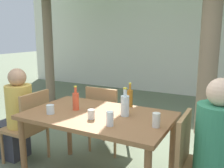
{
  "coord_description": "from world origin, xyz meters",
  "views": [
    {
      "loc": [
        1.23,
        -2.04,
        1.56
      ],
      "look_at": [
        0.0,
        0.3,
        1.02
      ],
      "focal_mm": 40.0,
      "sensor_mm": 36.0,
      "label": 1
    }
  ],
  "objects": [
    {
      "name": "drinking_glass_3",
      "position": [
        0.62,
        -0.08,
        0.83
      ],
      "size": [
        0.07,
        0.07,
        0.13
      ],
      "color": "silver",
      "rests_on": "dining_table_front"
    },
    {
      "name": "drinking_glass_0",
      "position": [
        -0.42,
        -0.22,
        0.81
      ],
      "size": [
        0.08,
        0.08,
        0.09
      ],
      "color": "silver",
      "rests_on": "dining_table_front"
    },
    {
      "name": "water_bottle_0",
      "position": [
        0.26,
        0.07,
        0.88
      ],
      "size": [
        0.08,
        0.08,
        0.28
      ],
      "color": "silver",
      "rests_on": "dining_table_front"
    },
    {
      "name": "person_seated_0",
      "position": [
        -1.2,
        -0.0,
        0.51
      ],
      "size": [
        0.56,
        0.31,
        1.15
      ],
      "rotation": [
        0.0,
        0.0,
        -1.57
      ],
      "color": "#383842",
      "rests_on": "ground_plane"
    },
    {
      "name": "patio_chair_1",
      "position": [
        0.96,
        0.0,
        0.5
      ],
      "size": [
        0.44,
        0.44,
        0.89
      ],
      "rotation": [
        0.0,
        0.0,
        1.57
      ],
      "color": "#A87A4C",
      "rests_on": "ground_plane"
    },
    {
      "name": "patio_chair_0",
      "position": [
        -0.96,
        0.0,
        0.5
      ],
      "size": [
        0.44,
        0.44,
        0.89
      ],
      "rotation": [
        0.0,
        0.0,
        -1.57
      ],
      "color": "#A87A4C",
      "rests_on": "ground_plane"
    },
    {
      "name": "amber_bottle_2",
      "position": [
        0.18,
        0.38,
        0.87
      ],
      "size": [
        0.06,
        0.06,
        0.27
      ],
      "color": "#9E661E",
      "rests_on": "dining_table_front"
    },
    {
      "name": "soda_bottle_1",
      "position": [
        -0.28,
        0.01,
        0.87
      ],
      "size": [
        0.07,
        0.07,
        0.26
      ],
      "color": "#DB4C2D",
      "rests_on": "dining_table_front"
    },
    {
      "name": "drinking_glass_2",
      "position": [
        0.26,
        -0.23,
        0.83
      ],
      "size": [
        0.06,
        0.06,
        0.13
      ],
      "color": "white",
      "rests_on": "dining_table_front"
    },
    {
      "name": "dining_table_front",
      "position": [
        0.0,
        0.0,
        0.68
      ],
      "size": [
        1.45,
        0.89,
        0.77
      ],
      "color": "brown",
      "rests_on": "ground_plane"
    },
    {
      "name": "drinking_glass_1",
      "position": [
        0.02,
        -0.16,
        0.81
      ],
      "size": [
        0.07,
        0.07,
        0.09
      ],
      "color": "silver",
      "rests_on": "dining_table_front"
    },
    {
      "name": "patio_chair_2",
      "position": [
        -0.29,
        0.67,
        0.5
      ],
      "size": [
        0.44,
        0.44,
        0.89
      ],
      "rotation": [
        0.0,
        0.0,
        3.14
      ],
      "color": "#A87A4C",
      "rests_on": "ground_plane"
    },
    {
      "name": "cafe_building_wall",
      "position": [
        0.0,
        4.34,
        1.4
      ],
      "size": [
        10.0,
        0.08,
        2.8
      ],
      "color": "white",
      "rests_on": "ground_plane"
    }
  ]
}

